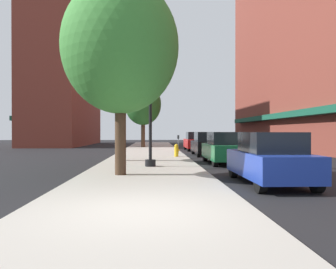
# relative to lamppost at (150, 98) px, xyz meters

# --- Properties ---
(ground_plane) EXTENTS (90.00, 90.00, 0.00)m
(ground_plane) POSITION_rel_lamppost_xyz_m (3.85, 9.45, -3.20)
(ground_plane) COLOR black
(sidewalk_slab) EXTENTS (4.80, 50.00, 0.12)m
(sidewalk_slab) POSITION_rel_lamppost_xyz_m (-0.15, 10.45, -3.14)
(sidewalk_slab) COLOR #A8A399
(sidewalk_slab) RESTS_ON ground
(building_far_background) EXTENTS (6.80, 18.00, 18.45)m
(building_far_background) POSITION_rel_lamppost_xyz_m (-11.16, 28.45, 6.00)
(building_far_background) COLOR brown
(building_far_background) RESTS_ON ground
(lamppost) EXTENTS (0.48, 0.48, 5.90)m
(lamppost) POSITION_rel_lamppost_xyz_m (0.00, 0.00, 0.00)
(lamppost) COLOR black
(lamppost) RESTS_ON sidewalk_slab
(fire_hydrant) EXTENTS (0.33, 0.26, 0.79)m
(fire_hydrant) POSITION_rel_lamppost_xyz_m (1.55, 5.93, -2.68)
(fire_hydrant) COLOR gold
(fire_hydrant) RESTS_ON sidewalk_slab
(parking_meter_near) EXTENTS (0.14, 0.09, 1.31)m
(parking_meter_near) POSITION_rel_lamppost_xyz_m (1.90, 9.15, -2.25)
(parking_meter_near) COLOR slate
(parking_meter_near) RESTS_ON sidewalk_slab
(tree_near) EXTENTS (3.67, 3.67, 6.46)m
(tree_near) POSITION_rel_lamppost_xyz_m (-0.98, 19.25, 1.24)
(tree_near) COLOR #422D1E
(tree_near) RESTS_ON sidewalk_slab
(tree_mid) EXTENTS (4.22, 4.22, 7.05)m
(tree_mid) POSITION_rel_lamppost_xyz_m (-1.04, -2.91, 1.53)
(tree_mid) COLOR #422D1E
(tree_mid) RESTS_ON sidewalk_slab
(tree_far) EXTENTS (3.86, 3.86, 6.96)m
(tree_far) POSITION_rel_lamppost_xyz_m (-1.61, 3.16, 1.64)
(tree_far) COLOR #4C3823
(tree_far) RESTS_ON sidewalk_slab
(car_blue) EXTENTS (1.80, 4.30, 1.66)m
(car_blue) POSITION_rel_lamppost_xyz_m (3.85, -4.59, -2.39)
(car_blue) COLOR black
(car_blue) RESTS_ON ground
(car_green) EXTENTS (1.80, 4.30, 1.66)m
(car_green) POSITION_rel_lamppost_xyz_m (3.85, 2.35, -2.39)
(car_green) COLOR black
(car_green) RESTS_ON ground
(car_black) EXTENTS (1.80, 4.30, 1.66)m
(car_black) POSITION_rel_lamppost_xyz_m (3.85, 8.44, -2.39)
(car_black) COLOR black
(car_black) RESTS_ON ground
(car_red) EXTENTS (1.80, 4.30, 1.66)m
(car_red) POSITION_rel_lamppost_xyz_m (3.85, 14.93, -2.39)
(car_red) COLOR black
(car_red) RESTS_ON ground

